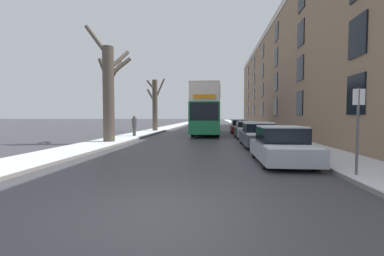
{
  "coord_description": "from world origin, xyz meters",
  "views": [
    {
      "loc": [
        1.11,
        -4.53,
        1.8
      ],
      "look_at": [
        -0.71,
        15.52,
        0.86
      ],
      "focal_mm": 24.0,
      "sensor_mm": 36.0,
      "label": 1
    }
  ],
  "objects_px": {
    "parked_car_0": "(282,146)",
    "pedestrian_left_sidewalk": "(134,125)",
    "parked_car_3": "(239,127)",
    "street_sign_post": "(358,128)",
    "bare_tree_left_0": "(109,89)",
    "double_decker_bus": "(207,108)",
    "parked_car_1": "(258,135)",
    "parked_car_2": "(246,130)",
    "bare_tree_left_1": "(155,104)"
  },
  "relations": [
    {
      "from": "street_sign_post",
      "to": "parked_car_2",
      "type": "bearing_deg",
      "value": 95.68
    },
    {
      "from": "parked_car_2",
      "to": "bare_tree_left_1",
      "type": "bearing_deg",
      "value": 142.02
    },
    {
      "from": "bare_tree_left_1",
      "to": "street_sign_post",
      "type": "relative_size",
      "value": 2.39
    },
    {
      "from": "street_sign_post",
      "to": "parked_car_1",
      "type": "bearing_deg",
      "value": 99.9
    },
    {
      "from": "pedestrian_left_sidewalk",
      "to": "parked_car_3",
      "type": "bearing_deg",
      "value": -95.56
    },
    {
      "from": "double_decker_bus",
      "to": "parked_car_0",
      "type": "bearing_deg",
      "value": -77.66
    },
    {
      "from": "parked_car_0",
      "to": "street_sign_post",
      "type": "bearing_deg",
      "value": -61.76
    },
    {
      "from": "parked_car_2",
      "to": "double_decker_bus",
      "type": "bearing_deg",
      "value": 129.0
    },
    {
      "from": "parked_car_1",
      "to": "bare_tree_left_1",
      "type": "bearing_deg",
      "value": 125.15
    },
    {
      "from": "bare_tree_left_0",
      "to": "bare_tree_left_1",
      "type": "xyz_separation_m",
      "value": [
        0.04,
        12.59,
        -0.41
      ]
    },
    {
      "from": "parked_car_3",
      "to": "pedestrian_left_sidewalk",
      "type": "relative_size",
      "value": 2.25
    },
    {
      "from": "bare_tree_left_1",
      "to": "double_decker_bus",
      "type": "bearing_deg",
      "value": -27.57
    },
    {
      "from": "double_decker_bus",
      "to": "parked_car_3",
      "type": "xyz_separation_m",
      "value": [
        3.41,
        2.03,
        -1.93
      ]
    },
    {
      "from": "parked_car_0",
      "to": "pedestrian_left_sidewalk",
      "type": "height_order",
      "value": "pedestrian_left_sidewalk"
    },
    {
      "from": "pedestrian_left_sidewalk",
      "to": "street_sign_post",
      "type": "relative_size",
      "value": 0.72
    },
    {
      "from": "parked_car_1",
      "to": "parked_car_3",
      "type": "height_order",
      "value": "parked_car_1"
    },
    {
      "from": "bare_tree_left_0",
      "to": "bare_tree_left_1",
      "type": "height_order",
      "value": "bare_tree_left_0"
    },
    {
      "from": "parked_car_1",
      "to": "street_sign_post",
      "type": "relative_size",
      "value": 1.77
    },
    {
      "from": "bare_tree_left_1",
      "to": "parked_car_3",
      "type": "relative_size",
      "value": 1.46
    },
    {
      "from": "bare_tree_left_0",
      "to": "street_sign_post",
      "type": "distance_m",
      "value": 14.07
    },
    {
      "from": "parked_car_2",
      "to": "pedestrian_left_sidewalk",
      "type": "distance_m",
      "value": 9.29
    },
    {
      "from": "double_decker_bus",
      "to": "parked_car_2",
      "type": "bearing_deg",
      "value": -51.0
    },
    {
      "from": "parked_car_0",
      "to": "parked_car_2",
      "type": "relative_size",
      "value": 0.94
    },
    {
      "from": "parked_car_2",
      "to": "pedestrian_left_sidewalk",
      "type": "bearing_deg",
      "value": -175.87
    },
    {
      "from": "parked_car_1",
      "to": "parked_car_2",
      "type": "height_order",
      "value": "parked_car_1"
    },
    {
      "from": "bare_tree_left_1",
      "to": "parked_car_1",
      "type": "bearing_deg",
      "value": -54.85
    },
    {
      "from": "bare_tree_left_0",
      "to": "parked_car_1",
      "type": "relative_size",
      "value": 1.73
    },
    {
      "from": "parked_car_3",
      "to": "street_sign_post",
      "type": "relative_size",
      "value": 1.63
    },
    {
      "from": "bare_tree_left_1",
      "to": "pedestrian_left_sidewalk",
      "type": "bearing_deg",
      "value": -88.95
    },
    {
      "from": "double_decker_bus",
      "to": "pedestrian_left_sidewalk",
      "type": "bearing_deg",
      "value": -140.11
    },
    {
      "from": "pedestrian_left_sidewalk",
      "to": "parked_car_1",
      "type": "bearing_deg",
      "value": -162.34
    },
    {
      "from": "bare_tree_left_0",
      "to": "parked_car_2",
      "type": "bearing_deg",
      "value": 29.04
    },
    {
      "from": "parked_car_3",
      "to": "parked_car_1",
      "type": "bearing_deg",
      "value": -90.0
    },
    {
      "from": "bare_tree_left_0",
      "to": "parked_car_0",
      "type": "bearing_deg",
      "value": -33.05
    },
    {
      "from": "bare_tree_left_1",
      "to": "double_decker_bus",
      "type": "height_order",
      "value": "bare_tree_left_1"
    },
    {
      "from": "double_decker_bus",
      "to": "parked_car_3",
      "type": "bearing_deg",
      "value": 30.76
    },
    {
      "from": "parked_car_0",
      "to": "parked_car_2",
      "type": "height_order",
      "value": "parked_car_0"
    },
    {
      "from": "parked_car_0",
      "to": "pedestrian_left_sidewalk",
      "type": "bearing_deg",
      "value": 130.81
    },
    {
      "from": "bare_tree_left_0",
      "to": "parked_car_0",
      "type": "distance_m",
      "value": 11.64
    },
    {
      "from": "bare_tree_left_0",
      "to": "double_decker_bus",
      "type": "height_order",
      "value": "bare_tree_left_0"
    },
    {
      "from": "pedestrian_left_sidewalk",
      "to": "bare_tree_left_0",
      "type": "bearing_deg",
      "value": 135.33
    },
    {
      "from": "bare_tree_left_1",
      "to": "parked_car_0",
      "type": "distance_m",
      "value": 21.11
    },
    {
      "from": "double_decker_bus",
      "to": "parked_car_0",
      "type": "height_order",
      "value": "double_decker_bus"
    },
    {
      "from": "parked_car_1",
      "to": "parked_car_2",
      "type": "bearing_deg",
      "value": 90.0
    },
    {
      "from": "double_decker_bus",
      "to": "parked_car_3",
      "type": "relative_size",
      "value": 2.68
    },
    {
      "from": "pedestrian_left_sidewalk",
      "to": "parked_car_0",
      "type": "bearing_deg",
      "value": 178.48
    },
    {
      "from": "double_decker_bus",
      "to": "parked_car_3",
      "type": "height_order",
      "value": "double_decker_bus"
    },
    {
      "from": "parked_car_2",
      "to": "street_sign_post",
      "type": "distance_m",
      "value": 14.07
    },
    {
      "from": "parked_car_3",
      "to": "street_sign_post",
      "type": "xyz_separation_m",
      "value": [
        1.39,
        -20.22,
        0.82
      ]
    },
    {
      "from": "bare_tree_left_1",
      "to": "parked_car_1",
      "type": "relative_size",
      "value": 1.35
    }
  ]
}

